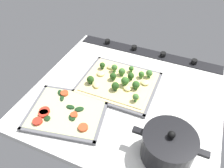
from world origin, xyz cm
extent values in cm
cube|color=silver|center=(0.00, 0.00, -1.50)|extent=(78.83, 73.43, 3.00)
cube|color=black|center=(0.00, -33.22, 0.40)|extent=(75.67, 7.00, 0.80)
cylinder|color=black|center=(-23.65, -33.22, 1.70)|extent=(2.80, 2.80, 1.80)
cylinder|color=black|center=(-7.88, -33.22, 1.70)|extent=(2.80, 2.80, 1.80)
cylinder|color=black|center=(7.88, -33.22, 1.70)|extent=(2.80, 2.80, 1.80)
cylinder|color=black|center=(23.65, -33.22, 1.70)|extent=(2.80, 2.80, 1.80)
cube|color=slate|center=(5.22, -4.17, 0.25)|extent=(33.51, 28.71, 0.50)
cube|color=slate|center=(5.30, -17.83, 0.65)|extent=(33.35, 1.39, 1.30)
cube|color=slate|center=(5.14, 9.49, 0.65)|extent=(33.35, 1.39, 1.30)
cube|color=slate|center=(-10.85, -4.26, 0.65)|extent=(1.36, 28.53, 1.30)
cube|color=slate|center=(21.29, -4.08, 0.65)|extent=(1.36, 28.53, 1.30)
cube|color=beige|center=(5.22, -4.17, 1.00)|extent=(31.09, 26.30, 1.00)
cube|color=#EFDB8C|center=(5.22, -4.17, 1.70)|extent=(28.60, 23.67, 0.40)
cone|color=#4D8B3F|center=(-3.23, -2.89, 2.34)|extent=(1.83, 1.83, 0.88)
sphere|color=#2D5B23|center=(-3.23, -2.89, 4.03)|extent=(3.32, 3.32, 3.32)
cone|color=#427635|center=(7.96, -4.41, 2.33)|extent=(1.67, 1.67, 0.87)
sphere|color=#264C1C|center=(7.96, -4.41, 3.90)|extent=(3.04, 3.04, 3.04)
cone|color=#427635|center=(0.79, -7.69, 2.35)|extent=(1.63, 1.63, 0.91)
sphere|color=#264C1C|center=(0.79, -7.69, 3.92)|extent=(2.96, 2.96, 2.96)
cone|color=#5B9F46|center=(2.40, -12.74, 2.42)|extent=(1.28, 1.28, 1.04)
sphere|color=#386B28|center=(2.40, -12.74, 3.81)|extent=(2.33, 2.33, 2.33)
cone|color=#427635|center=(16.08, 1.69, 2.33)|extent=(1.78, 1.78, 0.86)
sphere|color=#264C1C|center=(16.08, 1.69, 3.98)|extent=(3.24, 3.24, 3.24)
cone|color=#68AD54|center=(-6.24, -12.47, 2.45)|extent=(1.62, 1.62, 1.11)
sphere|color=#427533|center=(-6.24, -12.47, 4.11)|extent=(2.95, 2.95, 2.95)
cone|color=#427635|center=(4.54, 1.26, 2.38)|extent=(1.81, 1.81, 0.95)
sphere|color=#264C1C|center=(4.54, 1.26, 4.09)|extent=(3.30, 3.30, 3.30)
cone|color=#68AD54|center=(-5.50, 4.07, 2.60)|extent=(1.37, 1.37, 1.39)
sphere|color=#427533|center=(-5.50, 4.07, 4.23)|extent=(2.49, 2.49, 2.49)
cone|color=#68AD54|center=(9.67, -10.00, 2.52)|extent=(1.56, 1.56, 1.23)
sphere|color=#427533|center=(9.67, -10.00, 4.20)|extent=(2.84, 2.84, 2.84)
cone|color=#427635|center=(15.74, -9.78, 2.36)|extent=(1.45, 1.45, 0.93)
sphere|color=#264C1C|center=(15.74, -9.78, 3.82)|extent=(2.64, 2.64, 2.64)
cone|color=#68AD54|center=(5.56, -9.03, 2.31)|extent=(1.73, 1.73, 0.82)
sphere|color=#427533|center=(5.56, -9.03, 3.90)|extent=(3.14, 3.14, 3.14)
cone|color=#5B9F46|center=(-3.15, -10.71, 2.37)|extent=(1.44, 1.44, 0.93)
sphere|color=#386B28|center=(-3.15, -10.71, 3.82)|extent=(2.61, 2.61, 2.61)
cone|color=#5B9F46|center=(1.76, -2.99, 2.50)|extent=(1.92, 1.92, 1.19)
sphere|color=#386B28|center=(1.76, -2.99, 4.40)|extent=(3.49, 3.49, 3.49)
ellipsoid|color=#EFDB8C|center=(12.98, 2.57, 2.47)|extent=(4.69, 4.71, 1.34)
ellipsoid|color=#EFDB8C|center=(-5.21, 1.79, 2.43)|extent=(4.29, 4.50, 1.23)
ellipsoid|color=#EFDB8C|center=(-5.95, -7.50, 2.47)|extent=(4.71, 4.64, 1.32)
ellipsoid|color=#EFDB8C|center=(0.33, -1.11, 2.51)|extent=(5.21, 5.23, 1.42)
ellipsoid|color=#EFDB8C|center=(14.55, -5.42, 2.46)|extent=(4.55, 4.48, 1.31)
ellipsoid|color=#EFDB8C|center=(12.10, -11.93, 2.51)|extent=(5.16, 5.08, 1.43)
cube|color=slate|center=(17.46, 19.18, 0.25)|extent=(33.71, 29.50, 0.50)
cube|color=slate|center=(19.75, 7.97, 0.65)|extent=(29.12, 7.08, 1.30)
cube|color=slate|center=(15.17, 30.39, 0.65)|extent=(29.12, 7.08, 1.30)
cube|color=slate|center=(3.61, 16.35, 0.65)|extent=(6.00, 23.84, 1.30)
cube|color=slate|center=(31.31, 22.02, 0.65)|extent=(6.00, 23.84, 1.30)
cube|color=#BEC68E|center=(17.46, 19.18, 0.95)|extent=(30.88, 26.67, 0.90)
cylinder|color=red|center=(25.05, 23.22, 1.90)|extent=(4.13, 4.13, 1.00)
cylinder|color=red|center=(24.43, 28.38, 1.90)|extent=(3.70, 3.70, 1.00)
cylinder|color=#D14723|center=(7.55, 24.11, 1.90)|extent=(3.60, 3.60, 1.00)
cylinder|color=#D14723|center=(23.23, 11.83, 1.90)|extent=(3.26, 3.26, 1.00)
cylinder|color=#D14723|center=(13.61, 20.34, 1.90)|extent=(2.79, 2.79, 1.00)
cylinder|color=red|center=(24.58, 24.44, 1.90)|extent=(3.82, 3.82, 1.00)
ellipsoid|color=#193819|center=(13.68, 21.51, 1.80)|extent=(4.26, 4.24, 0.60)
ellipsoid|color=#193819|center=(17.05, 17.28, 1.80)|extent=(3.66, 2.20, 0.60)
ellipsoid|color=#193819|center=(22.80, 14.34, 1.80)|extent=(3.06, 3.85, 0.60)
ellipsoid|color=#193819|center=(22.05, 25.67, 1.80)|extent=(3.55, 3.47, 0.60)
ellipsoid|color=#193819|center=(25.07, 12.11, 1.80)|extent=(4.13, 3.93, 0.60)
ellipsoid|color=#193819|center=(13.25, 16.89, 1.80)|extent=(4.33, 3.96, 0.60)
cylinder|color=black|center=(-22.29, 21.79, 4.72)|extent=(16.92, 16.92, 9.43)
cylinder|color=black|center=(-22.29, 21.79, 9.83)|extent=(17.26, 17.26, 0.80)
sphere|color=black|center=(-22.29, 21.79, 11.43)|extent=(2.40, 2.40, 2.40)
cube|color=black|center=(-32.55, 21.79, 7.74)|extent=(3.60, 2.00, 1.20)
cube|color=black|center=(-12.03, 21.79, 7.74)|extent=(3.60, 2.00, 1.20)
camera|label=1|loc=(-21.17, 64.26, 67.24)|focal=35.42mm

